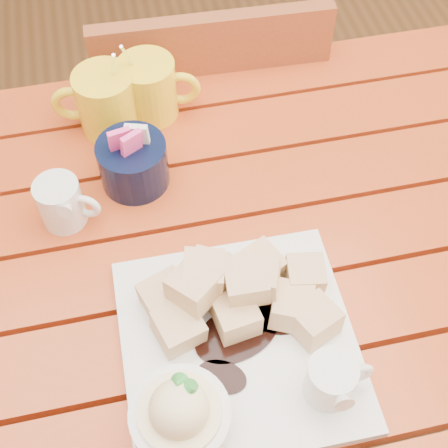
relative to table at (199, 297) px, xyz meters
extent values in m
plane|color=#563318|center=(0.00, 0.00, -0.64)|extent=(5.00, 5.00, 0.00)
cube|color=#A62D15|center=(0.00, -0.23, 0.09)|extent=(1.20, 0.11, 0.03)
cube|color=#A62D15|center=(0.00, -0.11, 0.09)|extent=(1.20, 0.11, 0.03)
cube|color=#A62D15|center=(0.00, 0.00, 0.09)|extent=(1.20, 0.11, 0.03)
cube|color=#A62D15|center=(0.00, 0.11, 0.09)|extent=(1.20, 0.11, 0.03)
cube|color=#A62D15|center=(0.00, 0.23, 0.09)|extent=(1.20, 0.11, 0.03)
cube|color=#A62D15|center=(0.00, 0.34, 0.09)|extent=(1.20, 0.11, 0.03)
cube|color=#A62D15|center=(0.00, 0.36, 0.04)|extent=(1.12, 0.04, 0.08)
cylinder|color=#A62D15|center=(0.55, 0.35, -0.28)|extent=(0.06, 0.06, 0.72)
cube|color=white|center=(0.03, -0.14, 0.12)|extent=(0.29, 0.29, 0.02)
cube|color=#E29544|center=(0.10, -0.12, 0.14)|extent=(0.07, 0.07, 0.04)
cube|color=#E29544|center=(0.13, -0.08, 0.14)|extent=(0.06, 0.06, 0.04)
cube|color=#E29544|center=(-0.05, -0.07, 0.14)|extent=(0.06, 0.06, 0.04)
cube|color=#E29544|center=(0.01, -0.04, 0.14)|extent=(0.07, 0.07, 0.04)
cube|color=#E29544|center=(0.03, -0.11, 0.14)|extent=(0.06, 0.06, 0.04)
cube|color=#E29544|center=(-0.01, -0.08, 0.18)|extent=(0.07, 0.07, 0.04)
cube|color=#E29544|center=(-0.04, -0.11, 0.14)|extent=(0.06, 0.06, 0.04)
cube|color=#E29544|center=(0.06, -0.08, 0.18)|extent=(0.07, 0.07, 0.04)
cube|color=#E29544|center=(0.07, -0.05, 0.14)|extent=(0.07, 0.07, 0.04)
cube|color=#E29544|center=(0.12, -0.14, 0.14)|extent=(0.07, 0.07, 0.04)
cube|color=#E29544|center=(0.00, -0.06, 0.18)|extent=(0.06, 0.06, 0.04)
cube|color=#E29544|center=(0.05, -0.09, 0.18)|extent=(0.05, 0.05, 0.04)
cylinder|color=white|center=(-0.06, -0.22, 0.15)|extent=(0.11, 0.11, 0.04)
cylinder|color=#FFE7BB|center=(-0.06, -0.22, 0.16)|extent=(0.09, 0.09, 0.03)
sphere|color=#FFE7BB|center=(-0.06, -0.22, 0.18)|extent=(0.06, 0.06, 0.06)
cone|color=green|center=(-0.04, -0.22, 0.21)|extent=(0.04, 0.04, 0.03)
cone|color=green|center=(-0.05, -0.21, 0.21)|extent=(0.03, 0.03, 0.03)
cylinder|color=white|center=(0.11, -0.22, 0.15)|extent=(0.06, 0.06, 0.06)
cylinder|color=black|center=(0.11, -0.22, 0.18)|extent=(0.04, 0.04, 0.01)
cone|color=white|center=(0.11, -0.25, 0.18)|extent=(0.02, 0.02, 0.03)
torus|color=white|center=(0.15, -0.22, 0.16)|extent=(0.04, 0.01, 0.04)
cylinder|color=yellow|center=(-0.08, 0.27, 0.16)|extent=(0.09, 0.09, 0.10)
cylinder|color=black|center=(-0.08, 0.27, 0.20)|extent=(0.08, 0.08, 0.01)
torus|color=yellow|center=(-0.14, 0.28, 0.16)|extent=(0.06, 0.02, 0.06)
cylinder|color=silver|center=(-0.07, 0.28, 0.19)|extent=(0.02, 0.06, 0.13)
cylinder|color=yellow|center=(-0.02, 0.29, 0.16)|extent=(0.09, 0.09, 0.10)
cylinder|color=black|center=(-0.02, 0.29, 0.20)|extent=(0.08, 0.08, 0.01)
torus|color=yellow|center=(0.03, 0.28, 0.16)|extent=(0.06, 0.03, 0.06)
cylinder|color=silver|center=(-0.03, 0.30, 0.19)|extent=(0.04, 0.05, 0.13)
cylinder|color=white|center=(-0.17, 0.11, 0.14)|extent=(0.06, 0.06, 0.07)
cylinder|color=white|center=(-0.17, 0.11, 0.18)|extent=(0.05, 0.05, 0.01)
cone|color=white|center=(-0.17, 0.08, 0.17)|extent=(0.03, 0.03, 0.03)
torus|color=white|center=(-0.13, 0.11, 0.15)|extent=(0.04, 0.03, 0.04)
cylinder|color=black|center=(-0.06, 0.16, 0.14)|extent=(0.10, 0.10, 0.07)
cube|color=#FF45A0|center=(-0.07, 0.16, 0.19)|extent=(0.03, 0.02, 0.05)
cube|color=white|center=(-0.05, 0.16, 0.19)|extent=(0.03, 0.02, 0.05)
cube|color=#FF45A0|center=(-0.06, 0.15, 0.19)|extent=(0.03, 0.03, 0.05)
cube|color=brown|center=(0.11, 0.55, -0.22)|extent=(0.42, 0.42, 0.03)
cylinder|color=brown|center=(0.29, 0.72, -0.44)|extent=(0.03, 0.03, 0.40)
cylinder|color=brown|center=(-0.06, 0.73, -0.44)|extent=(0.03, 0.03, 0.40)
cylinder|color=brown|center=(0.27, 0.37, -0.44)|extent=(0.03, 0.03, 0.40)
cylinder|color=brown|center=(-0.07, 0.39, -0.44)|extent=(0.03, 0.03, 0.40)
cube|color=brown|center=(0.10, 0.37, 0.00)|extent=(0.40, 0.04, 0.42)
camera|label=1|loc=(-0.06, -0.45, 0.83)|focal=50.00mm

